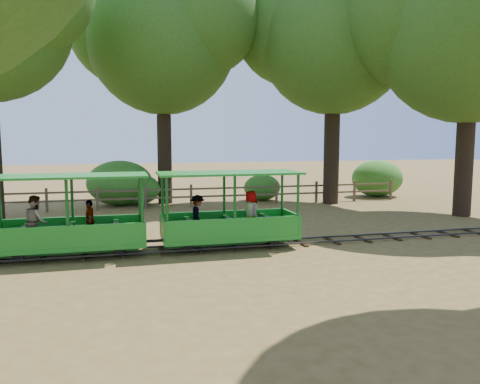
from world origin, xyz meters
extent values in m
plane|color=olive|center=(0.00, 0.00, 0.00)|extent=(90.00, 90.00, 0.00)
cube|color=#3F3D3A|center=(0.00, -0.30, 0.08)|extent=(22.00, 0.05, 0.05)
cube|color=#3F3D3A|center=(0.00, 0.30, 0.08)|extent=(22.00, 0.05, 0.05)
cube|color=#382314|center=(0.00, 0.00, 0.03)|extent=(0.12, 1.00, 0.05)
cube|color=#382314|center=(-5.00, 0.00, 0.03)|extent=(0.12, 1.00, 0.05)
cube|color=#382314|center=(5.00, 0.00, 0.03)|extent=(0.12, 1.00, 0.05)
cube|color=#1C8122|center=(-5.30, 0.00, 0.34)|extent=(3.73, 1.43, 0.11)
cube|color=#125017|center=(-5.30, 0.00, 0.21)|extent=(3.36, 0.55, 0.15)
cube|color=#1C8122|center=(-5.30, -0.67, 0.67)|extent=(3.73, 0.07, 0.55)
cube|color=#1C8122|center=(-5.30, 0.67, 0.67)|extent=(3.73, 0.07, 0.55)
cube|color=#1C8122|center=(-5.30, 0.00, 2.10)|extent=(3.89, 1.59, 0.05)
cylinder|color=#125017|center=(-7.07, 0.65, 1.22)|extent=(0.08, 0.08, 1.75)
cylinder|color=#125017|center=(-3.52, -0.65, 1.22)|extent=(0.08, 0.08, 1.75)
cylinder|color=#125017|center=(-3.52, 0.65, 1.22)|extent=(0.08, 0.08, 1.75)
cube|color=#125017|center=(-6.42, 0.00, 0.62)|extent=(0.13, 1.21, 0.44)
cube|color=#125017|center=(-5.30, 0.00, 0.62)|extent=(0.13, 1.21, 0.44)
cube|color=#125017|center=(-4.18, 0.00, 0.62)|extent=(0.13, 1.21, 0.44)
cylinder|color=black|center=(-6.49, -0.37, 0.25)|extent=(0.31, 0.07, 0.31)
cylinder|color=black|center=(-6.49, 0.37, 0.25)|extent=(0.31, 0.07, 0.31)
cylinder|color=black|center=(-4.10, -0.37, 0.25)|extent=(0.31, 0.07, 0.31)
cylinder|color=black|center=(-4.10, 0.37, 0.25)|extent=(0.31, 0.07, 0.31)
imported|color=gray|center=(-6.06, -0.36, 1.04)|extent=(0.69, 0.76, 1.28)
imported|color=gray|center=(-4.84, 0.15, 0.93)|extent=(0.29, 0.63, 1.06)
cube|color=#1C8122|center=(-1.13, 0.00, 0.34)|extent=(3.73, 1.43, 0.11)
cube|color=#125017|center=(-1.13, 0.00, 0.21)|extent=(3.36, 0.55, 0.15)
cube|color=#1C8122|center=(-1.13, -0.67, 0.67)|extent=(3.73, 0.07, 0.55)
cube|color=#1C8122|center=(-1.13, 0.67, 0.67)|extent=(3.73, 0.07, 0.55)
cube|color=#1C8122|center=(-1.13, 0.00, 2.10)|extent=(3.89, 1.59, 0.05)
cylinder|color=#125017|center=(-2.90, -0.65, 1.22)|extent=(0.08, 0.08, 1.75)
cylinder|color=#125017|center=(-2.90, 0.65, 1.22)|extent=(0.08, 0.08, 1.75)
cylinder|color=#125017|center=(0.65, -0.65, 1.22)|extent=(0.08, 0.08, 1.75)
cylinder|color=#125017|center=(0.65, 0.65, 1.22)|extent=(0.08, 0.08, 1.75)
cube|color=#125017|center=(-2.24, 0.00, 0.62)|extent=(0.13, 1.21, 0.44)
cube|color=#125017|center=(-1.13, 0.00, 0.62)|extent=(0.13, 1.21, 0.44)
cube|color=#125017|center=(-0.01, 0.00, 0.62)|extent=(0.13, 1.21, 0.44)
cylinder|color=black|center=(-2.32, -0.37, 0.25)|extent=(0.31, 0.07, 0.31)
cylinder|color=black|center=(-2.32, 0.37, 0.25)|extent=(0.31, 0.07, 0.31)
cylinder|color=black|center=(0.07, -0.37, 0.25)|extent=(0.31, 0.07, 0.31)
cylinder|color=black|center=(0.07, 0.37, 0.25)|extent=(0.31, 0.07, 0.31)
imported|color=gray|center=(-1.98, 0.17, 0.94)|extent=(0.45, 0.73, 1.10)
imported|color=gray|center=(-0.55, -0.17, 1.00)|extent=(0.52, 0.67, 1.21)
cylinder|color=#2D2116|center=(-2.00, 9.50, 2.06)|extent=(0.66, 0.66, 4.11)
cylinder|color=#2D2116|center=(-2.00, 9.50, 5.29)|extent=(0.50, 0.50, 2.35)
sphere|color=#2B5319|center=(-2.00, 9.50, 7.48)|extent=(6.75, 6.75, 6.75)
sphere|color=#2B5319|center=(-0.31, 8.49, 8.32)|extent=(5.06, 5.06, 5.06)
sphere|color=#2B5319|center=(-3.52, 10.68, 8.15)|extent=(5.40, 5.40, 5.40)
cylinder|color=#2D2116|center=(5.50, 7.50, 2.07)|extent=(0.72, 0.72, 4.14)
cylinder|color=#2D2116|center=(5.50, 7.50, 5.32)|extent=(0.54, 0.54, 2.36)
sphere|color=#2B5319|center=(5.50, 7.50, 7.53)|extent=(6.85, 6.85, 6.85)
sphere|color=#2B5319|center=(7.21, 6.47, 8.39)|extent=(5.14, 5.14, 5.14)
sphere|color=#2B5319|center=(3.96, 8.70, 8.21)|extent=(5.48, 5.48, 5.48)
cylinder|color=#2D2116|center=(9.00, 3.00, 1.95)|extent=(0.68, 0.68, 3.91)
cylinder|color=#2D2116|center=(9.00, 3.00, 5.02)|extent=(0.51, 0.51, 2.23)
sphere|color=#2B5319|center=(9.00, 3.00, 7.22)|extent=(7.24, 7.24, 7.24)
sphere|color=#2B5319|center=(7.37, 4.27, 7.95)|extent=(5.79, 5.79, 5.79)
cube|color=brown|center=(-7.00, 8.00, 0.50)|extent=(0.10, 0.10, 1.00)
cube|color=brown|center=(-5.00, 8.00, 0.50)|extent=(0.10, 0.10, 1.00)
cube|color=brown|center=(-3.00, 8.00, 0.50)|extent=(0.10, 0.10, 1.00)
cube|color=brown|center=(-1.00, 8.00, 0.50)|extent=(0.10, 0.10, 1.00)
cube|color=brown|center=(1.00, 8.00, 0.50)|extent=(0.10, 0.10, 1.00)
cube|color=brown|center=(3.00, 8.00, 0.50)|extent=(0.10, 0.10, 1.00)
cube|color=brown|center=(5.00, 8.00, 0.50)|extent=(0.10, 0.10, 1.00)
cube|color=brown|center=(7.00, 8.00, 0.50)|extent=(0.10, 0.10, 1.00)
cube|color=brown|center=(9.00, 8.00, 0.50)|extent=(0.10, 0.10, 1.00)
cube|color=brown|center=(0.00, 8.00, 0.80)|extent=(18.00, 0.06, 0.08)
cube|color=brown|center=(0.00, 8.00, 0.45)|extent=(18.00, 0.06, 0.08)
ellipsoid|color=#2D6B1E|center=(-3.27, 9.30, 0.71)|extent=(2.06, 1.58, 1.42)
ellipsoid|color=#2D6B1E|center=(-4.06, 9.30, 1.02)|extent=(2.94, 2.27, 2.04)
ellipsoid|color=#2D6B1E|center=(2.70, 9.30, 0.63)|extent=(1.83, 1.41, 1.27)
ellipsoid|color=#2D6B1E|center=(9.00, 9.30, 0.95)|extent=(2.75, 2.12, 1.91)
camera|label=1|loc=(-4.04, -12.49, 3.06)|focal=35.00mm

